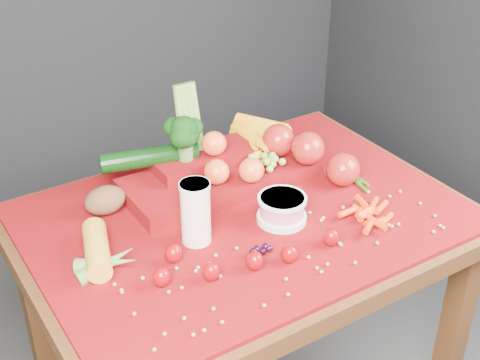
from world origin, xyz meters
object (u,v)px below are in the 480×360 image
table (244,248)px  milk_glass (196,211)px  yogurt_bowl (282,208)px  produce_mound (232,162)px

table → milk_glass: (-0.16, -0.04, 0.19)m
table → milk_glass: bearing=-166.9°
milk_glass → yogurt_bowl: size_ratio=1.27×
table → produce_mound: size_ratio=1.79×
table → produce_mound: bearing=68.9°
milk_glass → produce_mound: produce_mound is taller
milk_glass → yogurt_bowl: (0.22, -0.04, -0.05)m
table → yogurt_bowl: bearing=-50.3°
table → produce_mound: (0.06, 0.15, 0.17)m
table → milk_glass: milk_glass is taller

